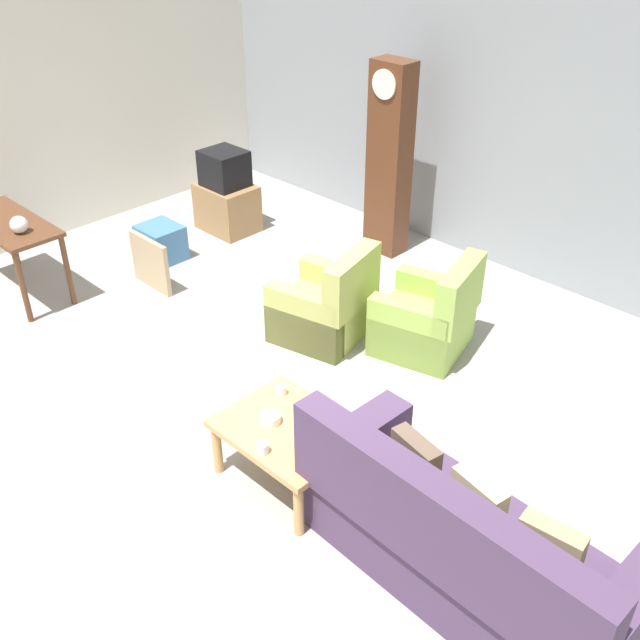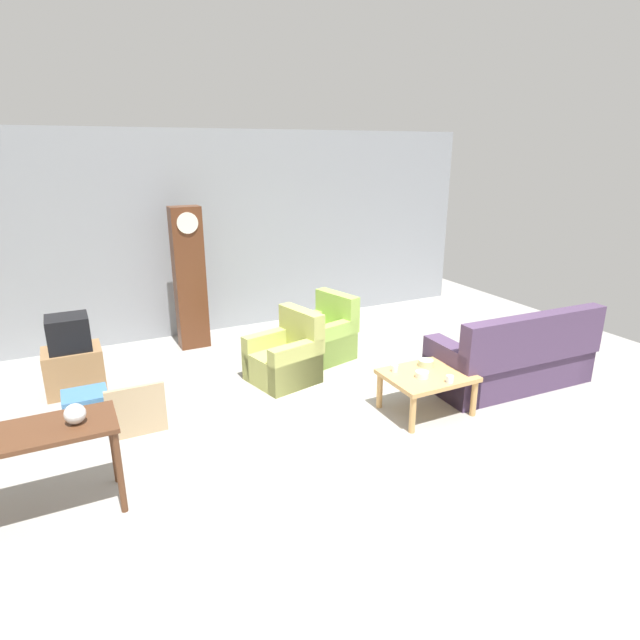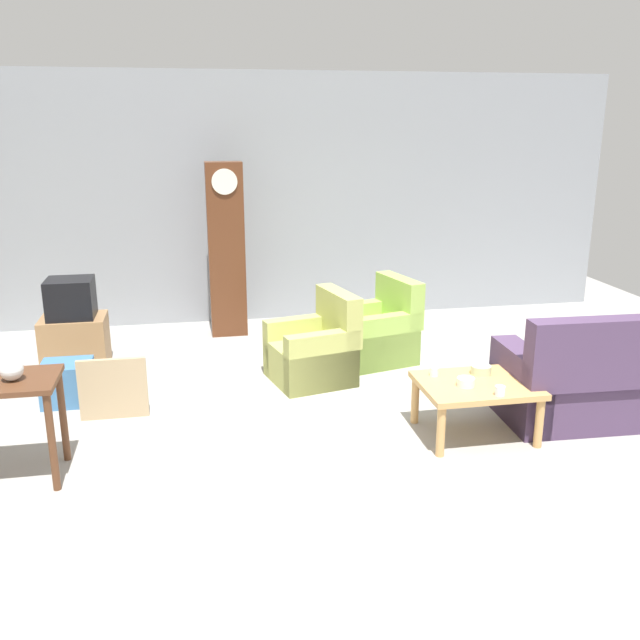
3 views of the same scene
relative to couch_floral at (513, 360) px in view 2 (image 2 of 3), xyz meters
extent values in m
plane|color=#999691|center=(-2.22, 0.32, -0.36)|extent=(10.40, 10.40, 0.00)
cube|color=gray|center=(-2.22, 3.92, 1.24)|extent=(8.40, 0.16, 3.20)
cube|color=#4C3856|center=(0.00, 0.07, -0.14)|extent=(2.13, 0.92, 0.44)
cube|color=#4C3856|center=(-0.01, -0.29, 0.38)|extent=(2.11, 0.28, 0.60)
cube|color=#4C3856|center=(0.93, 0.03, -0.02)|extent=(0.27, 0.85, 0.68)
cube|color=#4C3856|center=(-0.93, 0.10, -0.02)|extent=(0.27, 0.85, 0.68)
cube|color=#9E8966|center=(0.48, 0.10, 0.26)|extent=(0.37, 0.16, 0.36)
cube|color=#C6B284|center=(0.00, 0.12, 0.26)|extent=(0.38, 0.19, 0.36)
cube|color=brown|center=(-0.48, 0.13, 0.26)|extent=(0.38, 0.19, 0.36)
cube|color=tan|center=(-2.58, 1.44, -0.16)|extent=(0.91, 0.91, 0.40)
cube|color=tan|center=(-2.26, 1.51, 0.30)|extent=(0.35, 0.78, 0.52)
cube|color=tan|center=(-2.64, 1.73, -0.06)|extent=(0.78, 0.33, 0.60)
cube|color=tan|center=(-2.51, 1.15, -0.06)|extent=(0.78, 0.33, 0.60)
cube|color=#9DC454|center=(-1.77, 1.93, -0.16)|extent=(0.93, 0.93, 0.40)
cube|color=#9DC454|center=(-1.46, 2.01, 0.30)|extent=(0.37, 0.78, 0.52)
cube|color=#9DC454|center=(-1.85, 2.22, -0.06)|extent=(0.78, 0.35, 0.60)
cube|color=#9DC454|center=(-1.70, 1.64, -0.06)|extent=(0.78, 0.35, 0.60)
cube|color=tan|center=(-1.41, -0.07, 0.10)|extent=(0.96, 0.76, 0.05)
cylinder|color=tan|center=(-1.84, -0.40, -0.14)|extent=(0.07, 0.07, 0.43)
cylinder|color=tan|center=(-0.99, -0.40, -0.14)|extent=(0.07, 0.07, 0.43)
cylinder|color=tan|center=(-1.84, 0.25, -0.14)|extent=(0.07, 0.07, 0.43)
cylinder|color=tan|center=(-0.99, 0.25, -0.14)|extent=(0.07, 0.07, 0.43)
cube|color=#56331E|center=(-5.38, -0.14, 0.42)|extent=(1.30, 0.56, 0.04)
cylinder|color=#56331E|center=(-4.77, -0.38, 0.02)|extent=(0.06, 0.06, 0.75)
cylinder|color=#56331E|center=(-4.77, 0.09, 0.02)|extent=(0.06, 0.06, 0.75)
cube|color=#562D19|center=(-3.30, 3.24, 0.71)|extent=(0.44, 0.28, 2.13)
cylinder|color=silver|center=(-3.30, 3.09, 1.55)|extent=(0.30, 0.02, 0.30)
cube|color=#997047|center=(-5.01, 2.32, -0.07)|extent=(0.68, 0.52, 0.56)
cube|color=black|center=(-5.01, 2.32, 0.42)|extent=(0.48, 0.44, 0.42)
cube|color=tan|center=(-4.47, 0.85, -0.07)|extent=(0.60, 0.05, 0.56)
cube|color=teal|center=(-4.94, 1.30, -0.16)|extent=(0.46, 0.41, 0.40)
sphere|color=silver|center=(-5.03, -0.17, 0.52)|extent=(0.17, 0.17, 0.17)
cylinder|color=white|center=(-1.72, 0.14, 0.16)|extent=(0.07, 0.07, 0.08)
cylinder|color=silver|center=(-1.35, -0.38, 0.16)|extent=(0.08, 0.08, 0.08)
cylinder|color=white|center=(-1.54, -0.14, 0.16)|extent=(0.15, 0.15, 0.07)
cylinder|color=#B2C69E|center=(-1.30, 0.11, 0.16)|extent=(0.18, 0.18, 0.08)
camera|label=1|loc=(1.48, -2.73, 3.49)|focal=41.10mm
camera|label=2|loc=(-4.95, -4.43, 2.56)|focal=29.49mm
camera|label=3|loc=(-3.72, -5.14, 2.24)|focal=38.58mm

